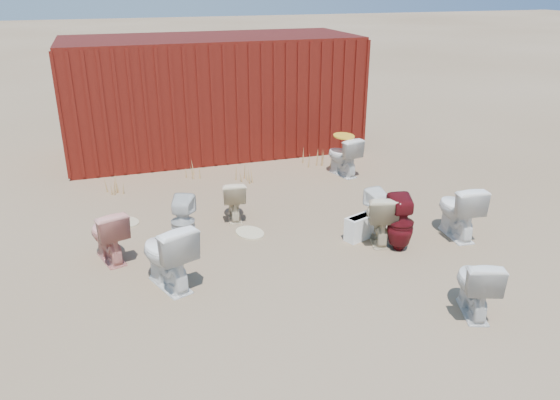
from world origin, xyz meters
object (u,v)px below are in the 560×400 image
object	(u,v)px
toilet_back_yellowlid	(343,156)
toilet_back_e	(377,213)
toilet_back_a	(183,222)
toilet_back_beige_right	(380,217)
toilet_front_c	(475,285)
shipping_container	(213,95)
toilet_front_a	(167,254)
toilet_front_e	(458,210)
toilet_front_pink	(108,235)
loose_tank	(361,227)
toilet_front_maroon	(400,223)
toilet_back_beige_left	(234,199)

from	to	relation	value
toilet_back_yellowlid	toilet_back_e	world-z (taller)	toilet_back_yellowlid
toilet_back_a	toilet_back_beige_right	distance (m)	2.76
toilet_back_e	toilet_back_yellowlid	bearing A→B (deg)	-109.43
toilet_back_beige_right	toilet_front_c	bearing A→B (deg)	112.46
shipping_container	toilet_front_a	xyz separation A→B (m)	(-1.74, -5.54, -0.77)
shipping_container	toilet_back_yellowlid	distance (m)	3.25
toilet_front_e	toilet_back_yellowlid	bearing A→B (deg)	-75.47
toilet_front_a	toilet_front_pink	size ratio (longest dim) A/B	1.17
toilet_back_beige_right	toilet_back_e	bearing A→B (deg)	-86.74
shipping_container	toilet_front_c	size ratio (longest dim) A/B	8.34
toilet_front_a	toilet_front_e	bearing A→B (deg)	160.51
toilet_back_yellowlid	loose_tank	world-z (taller)	toilet_back_yellowlid
toilet_front_c	toilet_front_maroon	xyz separation A→B (m)	(-0.01, 1.63, 0.04)
toilet_front_pink	toilet_front_c	bearing A→B (deg)	129.26
toilet_front_c	toilet_back_beige_left	world-z (taller)	toilet_front_c
toilet_front_a	toilet_back_beige_left	bearing A→B (deg)	-146.64
toilet_back_a	toilet_front_e	bearing A→B (deg)	-169.18
toilet_front_a	toilet_back_beige_left	distance (m)	2.13
shipping_container	toilet_back_e	distance (m)	5.31
toilet_back_yellowlid	toilet_back_beige_left	bearing A→B (deg)	14.37
toilet_front_a	toilet_front_pink	xyz separation A→B (m)	(-0.66, 0.92, -0.06)
loose_tank	toilet_back_beige_left	bearing A→B (deg)	120.32
toilet_back_beige_right	toilet_front_a	bearing A→B (deg)	23.98
toilet_front_pink	loose_tank	world-z (taller)	toilet_front_pink
shipping_container	toilet_back_e	size ratio (longest dim) A/B	8.39
toilet_front_a	toilet_back_e	bearing A→B (deg)	167.59
toilet_front_e	toilet_back_yellowlid	size ratio (longest dim) A/B	1.08
toilet_back_e	loose_tank	world-z (taller)	toilet_back_e
toilet_front_c	toilet_front_e	size ratio (longest dim) A/B	0.88
toilet_front_maroon	toilet_back_yellowlid	world-z (taller)	toilet_front_maroon
shipping_container	toilet_front_c	bearing A→B (deg)	-78.75
shipping_container	toilet_front_c	xyz separation A→B (m)	(1.43, -7.18, -0.84)
toilet_front_pink	toilet_back_beige_left	xyz separation A→B (m)	(1.89, 0.81, -0.05)
toilet_front_e	toilet_back_beige_right	world-z (taller)	toilet_front_e
toilet_back_beige_right	toilet_back_yellowlid	size ratio (longest dim) A/B	0.98
toilet_front_e	toilet_back_beige_left	bearing A→B (deg)	-23.34
toilet_front_c	loose_tank	xyz separation A→B (m)	(-0.35, 2.11, -0.18)
toilet_front_maroon	toilet_back_beige_left	xyz separation A→B (m)	(-1.92, 1.74, -0.07)
toilet_front_a	toilet_back_a	size ratio (longest dim) A/B	1.15
toilet_back_beige_left	toilet_back_e	bearing A→B (deg)	154.17
toilet_front_a	toilet_front_maroon	world-z (taller)	toilet_front_a
shipping_container	toilet_front_pink	size ratio (longest dim) A/B	8.15
shipping_container	toilet_back_a	size ratio (longest dim) A/B	8.06
toilet_back_beige_left	toilet_back_yellowlid	bearing A→B (deg)	-142.08
toilet_back_yellowlid	toilet_front_maroon	bearing A→B (deg)	65.64
toilet_back_a	toilet_back_beige_right	xyz separation A→B (m)	(2.67, -0.69, -0.00)
toilet_front_c	toilet_back_yellowlid	bearing A→B (deg)	-76.19
toilet_front_maroon	toilet_back_beige_left	size ratio (longest dim) A/B	1.23
toilet_front_maroon	toilet_back_e	bearing A→B (deg)	-68.77
toilet_front_a	toilet_back_yellowlid	size ratio (longest dim) A/B	1.14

